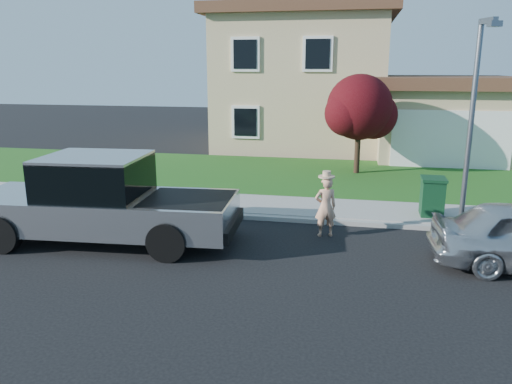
{
  "coord_description": "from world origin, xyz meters",
  "views": [
    {
      "loc": [
        2.76,
        -9.93,
        4.08
      ],
      "look_at": [
        0.52,
        1.25,
        1.2
      ],
      "focal_mm": 35.0,
      "sensor_mm": 36.0,
      "label": 1
    }
  ],
  "objects_px": {
    "ornamental_tree": "(360,110)",
    "trash_bin": "(432,196)",
    "street_lamp": "(472,121)",
    "pickup_truck": "(102,202)",
    "woman": "(326,206)"
  },
  "relations": [
    {
      "from": "ornamental_tree",
      "to": "trash_bin",
      "type": "xyz_separation_m",
      "value": [
        1.97,
        -5.53,
        -1.8
      ]
    },
    {
      "from": "trash_bin",
      "to": "street_lamp",
      "type": "relative_size",
      "value": 0.21
    },
    {
      "from": "pickup_truck",
      "to": "ornamental_tree",
      "type": "bearing_deg",
      "value": 52.52
    },
    {
      "from": "woman",
      "to": "ornamental_tree",
      "type": "distance_m",
      "value": 7.63
    },
    {
      "from": "ornamental_tree",
      "to": "trash_bin",
      "type": "bearing_deg",
      "value": -70.37
    },
    {
      "from": "ornamental_tree",
      "to": "street_lamp",
      "type": "bearing_deg",
      "value": -71.89
    },
    {
      "from": "pickup_truck",
      "to": "street_lamp",
      "type": "distance_m",
      "value": 8.67
    },
    {
      "from": "street_lamp",
      "to": "woman",
      "type": "bearing_deg",
      "value": 163.05
    },
    {
      "from": "pickup_truck",
      "to": "woman",
      "type": "relative_size",
      "value": 3.94
    },
    {
      "from": "woman",
      "to": "trash_bin",
      "type": "bearing_deg",
      "value": -165.59
    },
    {
      "from": "pickup_truck",
      "to": "trash_bin",
      "type": "relative_size",
      "value": 6.19
    },
    {
      "from": "trash_bin",
      "to": "street_lamp",
      "type": "bearing_deg",
      "value": -75.9
    },
    {
      "from": "woman",
      "to": "street_lamp",
      "type": "distance_m",
      "value": 3.81
    },
    {
      "from": "pickup_truck",
      "to": "woman",
      "type": "distance_m",
      "value": 5.34
    },
    {
      "from": "woman",
      "to": "street_lamp",
      "type": "height_order",
      "value": "street_lamp"
    }
  ]
}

